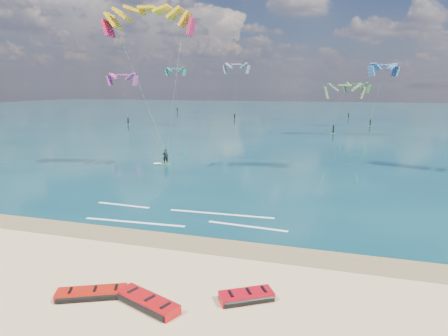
# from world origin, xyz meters

# --- Properties ---
(ground) EXTENTS (320.00, 320.00, 0.00)m
(ground) POSITION_xyz_m (0.00, 40.00, 0.00)
(ground) COLOR tan
(ground) RESTS_ON ground
(wet_sand_strip) EXTENTS (320.00, 2.40, 0.01)m
(wet_sand_strip) POSITION_xyz_m (0.00, 3.00, 0.00)
(wet_sand_strip) COLOR brown
(wet_sand_strip) RESTS_ON ground
(sea) EXTENTS (320.00, 200.00, 0.04)m
(sea) POSITION_xyz_m (0.00, 104.00, 0.02)
(sea) COLOR #0A333B
(sea) RESTS_ON ground
(packed_kite_left) EXTENTS (3.13, 2.25, 0.40)m
(packed_kite_left) POSITION_xyz_m (0.48, -3.44, 0.00)
(packed_kite_left) COLOR red
(packed_kite_left) RESTS_ON ground
(packed_kite_mid) EXTENTS (3.28, 2.21, 0.43)m
(packed_kite_mid) POSITION_xyz_m (2.93, -3.41, 0.00)
(packed_kite_mid) COLOR red
(packed_kite_mid) RESTS_ON ground
(packed_kite_right) EXTENTS (2.59, 2.21, 0.42)m
(packed_kite_right) POSITION_xyz_m (6.49, -1.89, 0.00)
(packed_kite_right) COLOR #B70714
(packed_kite_right) RESTS_ON ground
(kitesurfer_main) EXTENTS (8.48, 7.49, 16.62)m
(kitesurfer_main) POSITION_xyz_m (-7.76, 19.93, 8.60)
(kitesurfer_main) COLOR #A3CC18
(kitesurfer_main) RESTS_ON sea
(shoreline_foam) EXTENTS (13.99, 3.65, 0.01)m
(shoreline_foam) POSITION_xyz_m (0.17, 6.79, 0.04)
(shoreline_foam) COLOR white
(shoreline_foam) RESTS_ON ground
(distant_kites) EXTENTS (88.01, 48.12, 13.53)m
(distant_kites) POSITION_xyz_m (-3.73, 74.89, 5.70)
(distant_kites) COLOR red
(distant_kites) RESTS_ON ground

